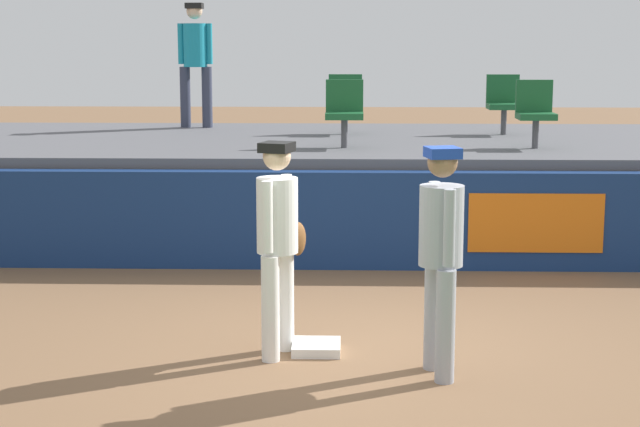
# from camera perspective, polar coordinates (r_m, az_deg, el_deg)

# --- Properties ---
(ground_plane) EXTENTS (60.00, 60.00, 0.00)m
(ground_plane) POSITION_cam_1_polar(r_m,az_deg,el_deg) (8.46, 1.45, -7.98)
(ground_plane) COLOR brown
(first_base) EXTENTS (0.40, 0.40, 0.08)m
(first_base) POSITION_cam_1_polar(r_m,az_deg,el_deg) (8.55, -0.21, -7.51)
(first_base) COLOR white
(first_base) RESTS_ON ground_plane
(player_fielder_home) EXTENTS (0.46, 0.51, 1.77)m
(player_fielder_home) POSITION_cam_1_polar(r_m,az_deg,el_deg) (8.24, -2.35, -1.15)
(player_fielder_home) COLOR white
(player_fielder_home) RESTS_ON ground_plane
(player_runner_visitor) EXTENTS (0.40, 0.49, 1.78)m
(player_runner_visitor) POSITION_cam_1_polar(r_m,az_deg,el_deg) (7.78, 6.80, -1.78)
(player_runner_visitor) COLOR #9EA3AD
(player_runner_visitor) RESTS_ON ground_plane
(field_wall) EXTENTS (18.00, 0.26, 1.11)m
(field_wall) POSITION_cam_1_polar(r_m,az_deg,el_deg) (11.47, 1.61, -0.37)
(field_wall) COLOR navy
(field_wall) RESTS_ON ground_plane
(bleacher_platform) EXTENTS (18.00, 4.80, 1.23)m
(bleacher_platform) POSITION_cam_1_polar(r_m,az_deg,el_deg) (14.00, 1.60, 1.75)
(bleacher_platform) COLOR #59595E
(bleacher_platform) RESTS_ON ground_plane
(seat_back_right) EXTENTS (0.46, 0.44, 0.84)m
(seat_back_right) POSITION_cam_1_polar(r_m,az_deg,el_deg) (14.71, 10.26, 6.24)
(seat_back_right) COLOR #4C4C51
(seat_back_right) RESTS_ON bleacher_platform
(seat_front_center) EXTENTS (0.47, 0.44, 0.84)m
(seat_front_center) POSITION_cam_1_polar(r_m,az_deg,el_deg) (12.76, 1.38, 5.86)
(seat_front_center) COLOR #4C4C51
(seat_front_center) RESTS_ON bleacher_platform
(seat_back_center) EXTENTS (0.48, 0.44, 0.84)m
(seat_back_center) POSITION_cam_1_polar(r_m,az_deg,el_deg) (14.55, 1.43, 6.36)
(seat_back_center) COLOR #4C4C51
(seat_back_center) RESTS_ON bleacher_platform
(seat_front_right) EXTENTS (0.45, 0.44, 0.84)m
(seat_front_right) POSITION_cam_1_polar(r_m,az_deg,el_deg) (12.96, 11.99, 5.70)
(seat_front_right) COLOR #4C4C51
(seat_front_right) RESTS_ON bleacher_platform
(spectator_hooded) EXTENTS (0.52, 0.36, 1.87)m
(spectator_hooded) POSITION_cam_1_polar(r_m,az_deg,el_deg) (15.65, -7.01, 8.77)
(spectator_hooded) COLOR #33384C
(spectator_hooded) RESTS_ON bleacher_platform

